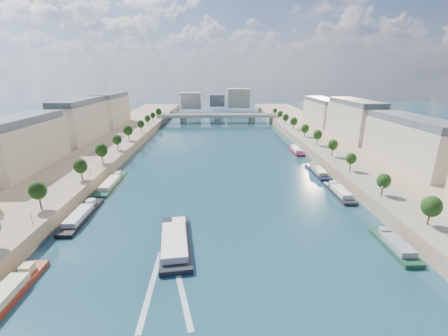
{
  "coord_description": "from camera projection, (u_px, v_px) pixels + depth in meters",
  "views": [
    {
      "loc": [
        -1.95,
        -45.0,
        44.91
      ],
      "look_at": [
        1.5,
        79.85,
        5.0
      ],
      "focal_mm": 24.0,
      "sensor_mm": 36.0,
      "label": 1
    }
  ],
  "objects": [
    {
      "name": "quay_left",
      "position": [
        76.0,
        162.0,
        149.13
      ],
      "size": [
        44.0,
        520.0,
        5.0
      ],
      "primitive_type": "cube",
      "color": "#9E8460",
      "rests_on": "ground"
    },
    {
      "name": "trees_right",
      "position": [
        323.0,
        140.0,
        159.57
      ],
      "size": [
        4.8,
        268.8,
        8.26
      ],
      "color": "#382B1E",
      "rests_on": "ground"
    },
    {
      "name": "moored_barges_right",
      "position": [
        344.0,
        197.0,
        111.12
      ],
      "size": [
        5.0,
        160.72,
        3.6
      ],
      "color": "black",
      "rests_on": "ground"
    },
    {
      "name": "buildings_right",
      "position": [
        378.0,
        128.0,
        160.45
      ],
      "size": [
        16.0,
        226.0,
        23.2
      ],
      "color": "#BEB092",
      "rests_on": "ground"
    },
    {
      "name": "buildings_left",
      "position": [
        57.0,
        130.0,
        155.97
      ],
      "size": [
        16.0,
        226.0,
        23.2
      ],
      "color": "#BEB092",
      "rests_on": "ground"
    },
    {
      "name": "skyline",
      "position": [
        220.0,
        99.0,
        356.44
      ],
      "size": [
        79.0,
        42.0,
        22.0
      ],
      "color": "#BEB092",
      "rests_on": "ground"
    },
    {
      "name": "wake",
      "position": [
        166.0,
        286.0,
        66.04
      ],
      "size": [
        11.12,
        26.02,
        0.04
      ],
      "color": "silver",
      "rests_on": "ground"
    },
    {
      "name": "pave_right",
      "position": [
        332.0,
        155.0,
        151.75
      ],
      "size": [
        14.0,
        520.0,
        0.1
      ],
      "primitive_type": "cube",
      "color": "gray",
      "rests_on": "quay_right"
    },
    {
      "name": "bridge",
      "position": [
        218.0,
        117.0,
        279.39
      ],
      "size": [
        112.0,
        12.0,
        8.15
      ],
      "color": "#C1B79E",
      "rests_on": "ground"
    },
    {
      "name": "lamps_left",
      "position": [
        107.0,
        157.0,
        138.52
      ],
      "size": [
        0.36,
        200.36,
        4.28
      ],
      "color": "black",
      "rests_on": "ground"
    },
    {
      "name": "tour_barge",
      "position": [
        175.0,
        241.0,
        81.53
      ],
      "size": [
        11.68,
        28.63,
        3.79
      ],
      "rotation": [
        0.0,
        0.0,
        0.14
      ],
      "color": "black",
      "rests_on": "ground"
    },
    {
      "name": "quay_right",
      "position": [
        361.0,
        160.0,
        152.92
      ],
      "size": [
        44.0,
        520.0,
        5.0
      ],
      "primitive_type": "cube",
      "color": "#9E8460",
      "rests_on": "ground"
    },
    {
      "name": "lamps_right",
      "position": [
        321.0,
        147.0,
        155.56
      ],
      "size": [
        0.36,
        200.36,
        4.28
      ],
      "color": "black",
      "rests_on": "ground"
    },
    {
      "name": "ground",
      "position": [
        220.0,
        165.0,
        151.79
      ],
      "size": [
        700.0,
        700.0,
        0.0
      ],
      "primitive_type": "plane",
      "color": "#0B2D34",
      "rests_on": "ground"
    },
    {
      "name": "pave_left",
      "position": [
        105.0,
        157.0,
        148.75
      ],
      "size": [
        14.0,
        520.0,
        0.1
      ],
      "primitive_type": "cube",
      "color": "gray",
      "rests_on": "quay_left"
    },
    {
      "name": "moored_barges_left",
      "position": [
        57.0,
        242.0,
        81.65
      ],
      "size": [
        5.0,
        118.73,
        3.6
      ],
      "color": "#192038",
      "rests_on": "ground"
    },
    {
      "name": "trees_left",
      "position": [
        110.0,
        145.0,
        149.06
      ],
      "size": [
        4.8,
        268.8,
        8.26
      ],
      "color": "#382B1E",
      "rests_on": "ground"
    }
  ]
}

